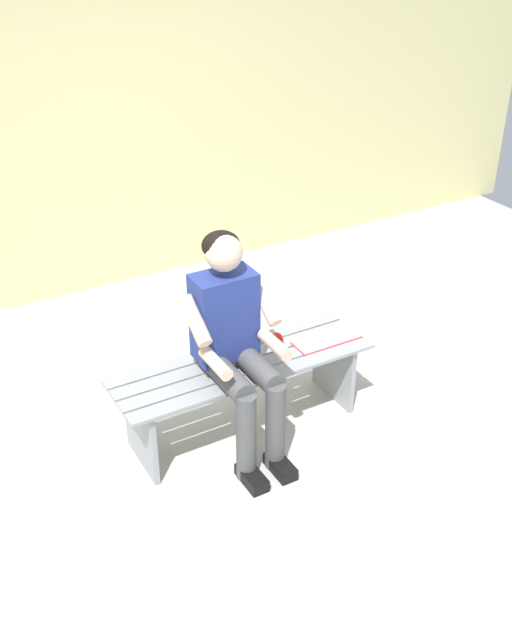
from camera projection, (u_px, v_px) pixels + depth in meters
The scene contains 6 objects.
ground_plane at pixel (167, 620), 3.25m from camera, with size 10.00×7.00×0.04m, color #B2B2AD.
brick_wall at pixel (22, 100), 5.14m from camera, with size 9.50×0.24×3.04m, color #D1C684.
bench_near at pixel (243, 379), 4.22m from camera, with size 1.53×0.46×0.47m.
person_seated at pixel (235, 339), 3.92m from camera, with size 0.50×0.69×1.28m.
apple at pixel (276, 339), 4.28m from camera, with size 0.09×0.09×0.09m, color red.
book_open at pixel (327, 339), 4.35m from camera, with size 0.41×0.16×0.02m.
Camera 1 is at (1.65, 3.05, 2.77)m, focal length 41.10 mm.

